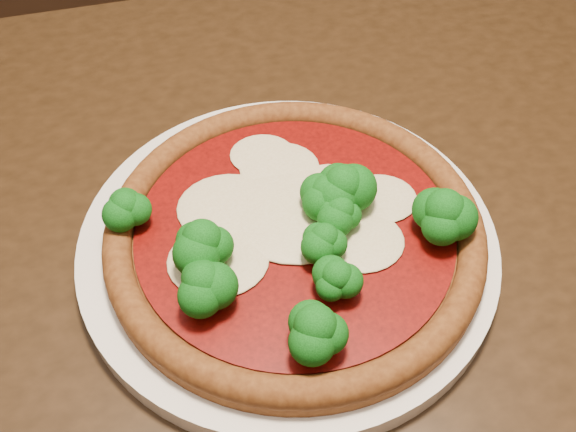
{
  "coord_description": "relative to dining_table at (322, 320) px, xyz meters",
  "views": [
    {
      "loc": [
        0.07,
        -0.39,
        1.15
      ],
      "look_at": [
        0.09,
        -0.08,
        0.79
      ],
      "focal_mm": 40.0,
      "sensor_mm": 36.0,
      "label": 1
    }
  ],
  "objects": [
    {
      "name": "dining_table",
      "position": [
        0.0,
        0.0,
        0.0
      ],
      "size": [
        1.25,
        1.03,
        0.75
      ],
      "rotation": [
        0.0,
        0.0,
        0.21
      ],
      "color": "black",
      "rests_on": "floor"
    },
    {
      "name": "plate",
      "position": [
        -0.03,
        0.0,
        0.11
      ],
      "size": [
        0.32,
        0.32,
        0.02
      ],
      "primitive_type": "cylinder",
      "color": "white",
      "rests_on": "dining_table"
    },
    {
      "name": "pizza",
      "position": [
        -0.02,
        -0.01,
        0.14
      ],
      "size": [
        0.28,
        0.28,
        0.06
      ],
      "rotation": [
        0.0,
        0.0,
        0.25
      ],
      "color": "brown",
      "rests_on": "plate"
    }
  ]
}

